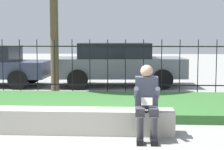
% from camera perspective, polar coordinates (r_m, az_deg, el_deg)
% --- Properties ---
extents(ground_plane, '(60.00, 60.00, 0.00)m').
position_cam_1_polar(ground_plane, '(6.72, -5.41, -8.71)').
color(ground_plane, gray).
extents(stone_bench, '(3.16, 0.49, 0.42)m').
position_cam_1_polar(stone_bench, '(6.66, -4.35, -7.19)').
color(stone_bench, '#B7B2A3').
rests_on(stone_bench, ground_plane).
extents(person_seated_reader, '(0.42, 0.73, 1.22)m').
position_cam_1_polar(person_seated_reader, '(6.24, 5.29, -3.67)').
color(person_seated_reader, black).
rests_on(person_seated_reader, ground_plane).
extents(grass_berm, '(9.09, 3.07, 0.18)m').
position_cam_1_polar(grass_berm, '(8.87, -3.18, -4.51)').
color(grass_berm, '#33662D').
rests_on(grass_berm, ground_plane).
extents(iron_fence, '(7.09, 0.03, 1.61)m').
position_cam_1_polar(iron_fence, '(10.62, -2.03, 1.29)').
color(iron_fence, black).
rests_on(iron_fence, ground_plane).
extents(car_parked_center, '(4.50, 2.26, 1.47)m').
position_cam_1_polar(car_parked_center, '(12.75, 0.90, 1.82)').
color(car_parked_center, slate).
rests_on(car_parked_center, ground_plane).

